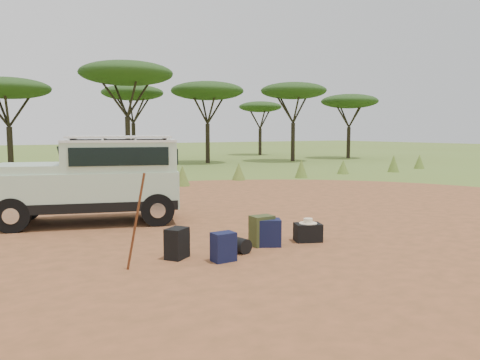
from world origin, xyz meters
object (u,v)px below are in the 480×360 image
safari_vehicle (95,181)px  backpack_navy (223,247)px  walking_staff (136,222)px  backpack_olive (262,231)px  duffel_navy (268,233)px  hard_case (308,233)px  backpack_black (177,243)px

safari_vehicle → backpack_navy: bearing=-59.8°
walking_staff → backpack_olive: size_ratio=2.70×
safari_vehicle → duffel_navy: (2.11, -3.94, -0.72)m
backpack_navy → hard_case: (2.08, 0.34, -0.06)m
backpack_black → backpack_navy: (0.58, -0.56, -0.02)m
safari_vehicle → duffel_navy: bearing=-43.1°
backpack_navy → duffel_navy: duffel_navy is taller
safari_vehicle → backpack_olive: (2.03, -3.85, -0.69)m
hard_case → duffel_navy: bearing=-164.0°
backpack_black → backpack_navy: 0.80m
backpack_navy → safari_vehicle: bearing=101.0°
walking_staff → hard_case: size_ratio=3.07×
walking_staff → backpack_black: walking_staff is taller
duffel_navy → backpack_olive: bearing=165.3°
backpack_black → backpack_navy: size_ratio=1.08×
backpack_navy → backpack_black: bearing=135.6°
safari_vehicle → backpack_black: (0.32, -3.83, -0.71)m
safari_vehicle → backpack_black: safari_vehicle is taller
duffel_navy → walking_staff: bearing=-146.4°
safari_vehicle → hard_case: 5.08m
walking_staff → hard_case: 3.51m
walking_staff → backpack_navy: walking_staff is taller
walking_staff → backpack_navy: bearing=-53.1°
backpack_navy → hard_case: backpack_navy is taller
backpack_black → hard_case: 2.67m
duffel_navy → hard_case: 0.87m
walking_staff → backpack_black: size_ratio=2.95×
backpack_navy → duffel_navy: (1.22, 0.45, 0.01)m
backpack_navy → duffel_navy: 1.30m
walking_staff → backpack_olive: bearing=-36.2°
duffel_navy → hard_case: (0.86, -0.11, -0.08)m
safari_vehicle → backpack_olive: bearing=-43.6°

